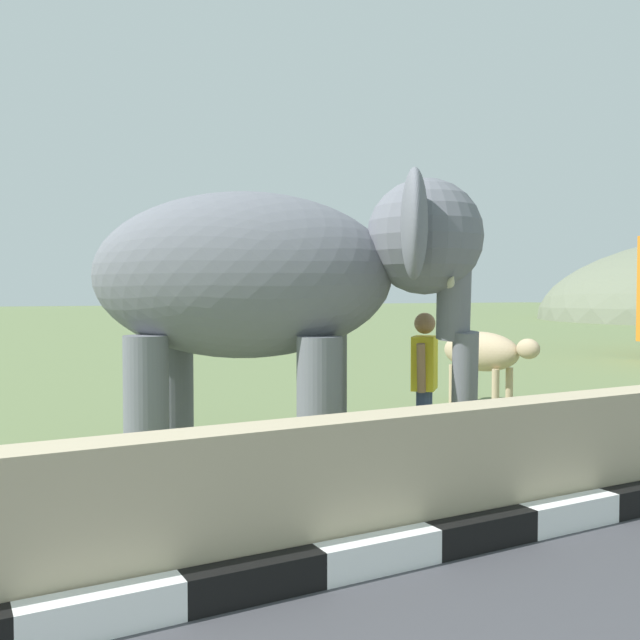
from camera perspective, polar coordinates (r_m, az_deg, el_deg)
The scene contains 4 objects.
barrier_parapet at distance 4.72m, azimuth -5.70°, elevation -14.64°, with size 28.00×0.36×1.00m, color tan.
elephant at distance 7.16m, azimuth -3.63°, elevation 3.17°, with size 3.95×3.56×3.01m.
person_handler at distance 7.72m, azimuth 8.50°, elevation -4.83°, with size 0.54×0.55×1.66m.
cow_near at distance 11.97m, azimuth 13.11°, elevation -2.64°, with size 0.85×1.93×1.23m.
Camera 1 is at (0.26, -0.17, 1.86)m, focal length 39.32 mm.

